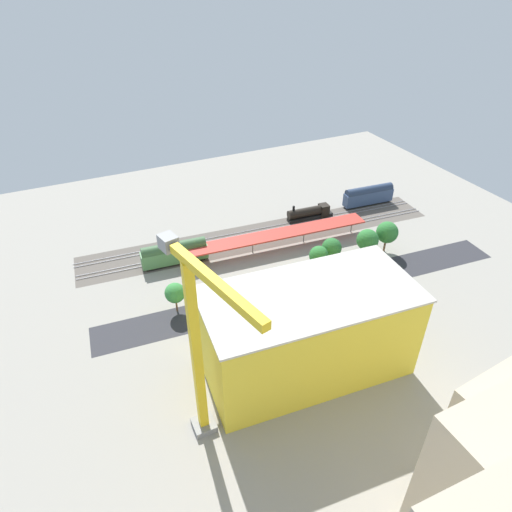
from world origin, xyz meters
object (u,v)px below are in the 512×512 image
object	(u,v)px
parked_car_2	(323,295)
traffic_light	(314,287)
passenger_coach	(368,195)
tower_crane	(199,345)
street_tree_0	(368,240)
parked_car_1	(349,287)
parked_car_5	(234,321)
construction_building	(307,333)
street_tree_4	(387,232)
parked_car_0	(372,276)
box_truck_0	(220,328)
box_truck_1	(303,302)
street_tree_1	(332,248)
street_tree_3	(319,256)
parked_car_3	(293,302)
parked_car_4	(268,311)
locomotive	(311,213)
platform_canopy_near	(279,234)
street_tree_2	(175,293)
freight_coach_far	(174,253)

from	to	relation	value
parked_car_2	traffic_light	bearing A→B (deg)	6.13
passenger_coach	tower_crane	distance (m)	91.93
street_tree_0	parked_car_2	bearing A→B (deg)	26.81
parked_car_1	parked_car_5	distance (m)	28.79
construction_building	street_tree_4	xyz separation A→B (m)	(-38.81, -25.54, -3.00)
parked_car_0	street_tree_4	xyz separation A→B (m)	(-10.25, -8.59, 4.92)
parked_car_1	box_truck_0	size ratio (longest dim) A/B	0.49
tower_crane	box_truck_1	world-z (taller)	tower_crane
street_tree_1	street_tree_3	xyz separation A→B (m)	(3.78, 0.42, -0.90)
parked_car_3	parked_car_4	size ratio (longest dim) A/B	1.10
parked_car_2	tower_crane	distance (m)	45.68
box_truck_0	street_tree_0	xyz separation A→B (m)	(-43.90, -10.25, 3.82)
locomotive	passenger_coach	xyz separation A→B (m)	(-20.52, -0.01, 1.47)
parked_car_1	street_tree_0	xyz separation A→B (m)	(-11.24, -9.28, 4.60)
platform_canopy_near	parked_car_3	distance (m)	24.04
passenger_coach	street_tree_2	world-z (taller)	street_tree_2
passenger_coach	parked_car_5	world-z (taller)	passenger_coach
parked_car_0	box_truck_0	bearing A→B (deg)	3.06
platform_canopy_near	parked_car_1	bearing A→B (deg)	105.75
parked_car_0	parked_car_5	size ratio (longest dim) A/B	0.87
platform_canopy_near	tower_crane	distance (m)	59.47
platform_canopy_near	parked_car_2	xyz separation A→B (m)	(0.57, 23.19, -3.32)
passenger_coach	street_tree_3	size ratio (longest dim) A/B	2.29
parked_car_4	street_tree_2	distance (m)	20.32
passenger_coach	box_truck_0	size ratio (longest dim) A/B	1.89
tower_crane	box_truck_0	bearing A→B (deg)	-116.16
parked_car_5	box_truck_0	world-z (taller)	box_truck_0
parked_car_1	passenger_coach	bearing A→B (deg)	-131.86
box_truck_1	street_tree_1	distance (m)	17.89
parked_car_3	box_truck_0	bearing A→B (deg)	5.60
parked_car_1	street_tree_3	xyz separation A→B (m)	(2.93, -9.29, 3.93)
parked_car_2	parked_car_3	xyz separation A→B (m)	(7.49, -0.79, -0.02)
parked_car_5	street_tree_0	bearing A→B (deg)	-167.83
parked_car_3	street_tree_1	distance (m)	18.50
box_truck_0	street_tree_2	xyz separation A→B (m)	(5.83, -10.85, 3.34)
construction_building	street_tree_0	bearing A→B (deg)	-137.74
freight_coach_far	parked_car_0	size ratio (longest dim) A/B	3.97
parked_car_2	parked_car_5	xyz separation A→B (m)	(21.67, -0.64, 0.04)
parked_car_1	parked_car_2	xyz separation A→B (m)	(7.11, -0.01, -0.07)
parked_car_0	parked_car_1	distance (m)	7.53
freight_coach_far	parked_car_4	xyz separation A→B (m)	(-12.64, 27.06, -2.48)
parked_car_2	box_truck_0	bearing A→B (deg)	2.20
locomotive	street_tree_0	world-z (taller)	street_tree_0
tower_crane	street_tree_1	distance (m)	55.30
street_tree_1	street_tree_4	xyz separation A→B (m)	(-16.84, -0.05, 0.06)
platform_canopy_near	construction_building	world-z (taller)	construction_building
freight_coach_far	parked_car_0	xyz separation A→B (m)	(-41.06, 26.35, -2.40)
platform_canopy_near	traffic_light	bearing A→B (deg)	81.75
locomotive	parked_car_0	xyz separation A→B (m)	(1.65, 31.86, -1.01)
parked_car_4	traffic_light	world-z (taller)	traffic_light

